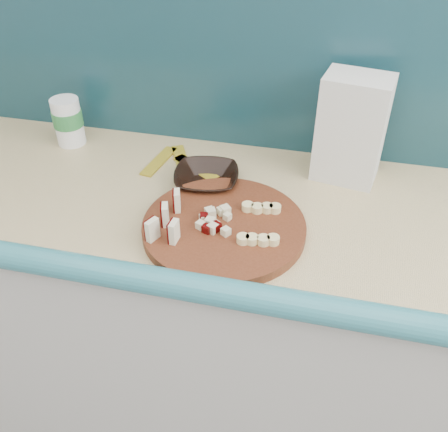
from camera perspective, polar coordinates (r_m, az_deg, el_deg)
kitchen_counter at (r=1.55m, az=-3.75°, el=-11.41°), size 2.20×0.63×0.91m
backsplash at (r=1.37m, az=-1.47°, el=17.93°), size 2.20×0.02×0.50m
cutting_board at (r=1.12m, az=0.00°, el=-1.27°), size 0.40×0.40×0.02m
apple_wedges at (r=1.09m, az=-6.56°, el=-0.31°), size 0.07×0.15×0.05m
apple_chunks at (r=1.11m, az=-1.20°, el=-0.34°), size 0.06×0.06×0.02m
banana_slices at (r=1.10m, az=4.07°, el=-0.80°), size 0.10×0.14×0.02m
brown_bowl at (r=1.26m, az=-2.02°, el=4.29°), size 0.19×0.19×0.04m
flour_bag at (r=1.28m, az=14.35°, el=9.60°), size 0.18×0.14×0.27m
canister at (r=1.49m, az=-17.40°, el=10.36°), size 0.08×0.08×0.13m
banana_peel at (r=1.36m, az=-5.22°, el=6.05°), size 0.21×0.17×0.01m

